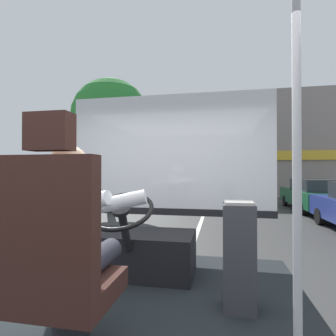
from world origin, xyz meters
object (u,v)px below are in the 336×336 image
(fare_box, at_px, (239,255))
(steering_console, at_px, (137,251))
(parked_car_green, at_px, (316,194))
(driver_seat, at_px, (61,263))
(bus_driver, at_px, (74,227))
(handrail_pole, at_px, (297,165))

(fare_box, bearing_deg, steering_console, 151.89)
(fare_box, relative_size, parked_car_green, 0.18)
(driver_seat, bearing_deg, steering_console, 90.00)
(steering_console, bearing_deg, fare_box, -28.11)
(bus_driver, height_order, parked_car_green, bus_driver)
(handrail_pole, distance_m, parked_car_green, 11.49)
(parked_car_green, bearing_deg, fare_box, -110.73)
(bus_driver, xyz_separation_m, parked_car_green, (4.82, 10.95, -0.68))
(handrail_pole, xyz_separation_m, parked_car_green, (3.65, 10.84, -1.03))
(driver_seat, xyz_separation_m, fare_box, (0.93, 0.77, -0.15))
(steering_console, relative_size, fare_box, 1.40)
(driver_seat, xyz_separation_m, handrail_pole, (1.18, 0.22, 0.50))
(parked_car_green, bearing_deg, steering_console, -116.23)
(driver_seat, relative_size, bus_driver, 1.77)
(steering_console, height_order, fare_box, steering_console)
(handrail_pole, height_order, fare_box, handrail_pole)
(driver_seat, relative_size, parked_car_green, 0.29)
(steering_console, bearing_deg, handrail_pole, -41.76)
(handrail_pole, bearing_deg, steering_console, 138.24)
(driver_seat, relative_size, steering_console, 1.16)
(bus_driver, relative_size, handrail_pole, 0.35)
(parked_car_green, bearing_deg, bus_driver, -113.78)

